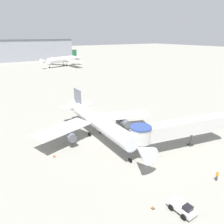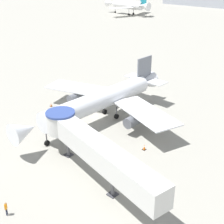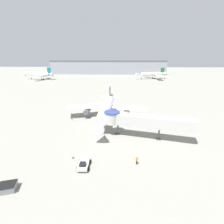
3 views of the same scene
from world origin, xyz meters
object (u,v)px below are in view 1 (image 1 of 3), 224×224
object	(u,v)px
main_airplane	(99,122)
background_jet_green_tail	(63,60)
traffic_cone_port_wing	(54,155)
traffic_cone_starboard_wing	(146,130)
pushback_tug_white	(183,208)
traffic_cone_apron_front	(153,207)
jet_bridge	(175,129)
ground_crew_marshaller	(217,175)

from	to	relation	value
main_airplane	background_jet_green_tail	size ratio (longest dim) A/B	0.92
traffic_cone_port_wing	traffic_cone_starboard_wing	bearing A→B (deg)	-1.45
main_airplane	traffic_cone_port_wing	bearing A→B (deg)	-167.15
pushback_tug_white	background_jet_green_tail	distance (m)	147.14
traffic_cone_apron_front	traffic_cone_port_wing	bearing A→B (deg)	108.66
jet_bridge	traffic_cone_port_wing	world-z (taller)	jet_bridge
traffic_cone_starboard_wing	traffic_cone_port_wing	xyz separation A→B (m)	(-22.63, 0.57, -0.07)
traffic_cone_starboard_wing	ground_crew_marshaller	size ratio (longest dim) A/B	0.48
jet_bridge	traffic_cone_starboard_wing	world-z (taller)	jet_bridge
main_airplane	ground_crew_marshaller	distance (m)	25.09
traffic_cone_apron_front	background_jet_green_tail	world-z (taller)	background_jet_green_tail
pushback_tug_white	traffic_cone_starboard_wing	xyz separation A→B (m)	(12.97, 22.07, -0.29)
traffic_cone_port_wing	traffic_cone_apron_front	xyz separation A→B (m)	(6.80, -20.12, -0.02)
pushback_tug_white	ground_crew_marshaller	distance (m)	9.99
main_airplane	background_jet_green_tail	world-z (taller)	background_jet_green_tail
traffic_cone_port_wing	ground_crew_marshaller	xyz separation A→B (m)	(19.53, -21.17, 0.67)
traffic_cone_apron_front	background_jet_green_tail	distance (m)	145.50
main_airplane	jet_bridge	world-z (taller)	main_airplane
traffic_cone_starboard_wing	traffic_cone_port_wing	size ratio (longest dim) A/B	1.18
ground_crew_marshaller	background_jet_green_tail	bearing A→B (deg)	-52.44
traffic_cone_apron_front	jet_bridge	bearing A→B (deg)	34.18
pushback_tug_white	traffic_cone_apron_front	bearing A→B (deg)	135.85
main_airplane	traffic_cone_starboard_wing	xyz separation A→B (m)	(11.29, -2.95, -3.40)
pushback_tug_white	traffic_cone_starboard_wing	bearing A→B (deg)	56.77
pushback_tug_white	background_jet_green_tail	world-z (taller)	background_jet_green_tail
ground_crew_marshaller	background_jet_green_tail	distance (m)	143.47
traffic_cone_port_wing	background_jet_green_tail	distance (m)	128.66
traffic_cone_apron_front	background_jet_green_tail	bearing A→B (deg)	73.76
jet_bridge	traffic_cone_apron_front	bearing A→B (deg)	-134.38
main_airplane	jet_bridge	bearing A→B (deg)	-50.24
pushback_tug_white	traffic_cone_port_wing	distance (m)	24.61
pushback_tug_white	traffic_cone_starboard_wing	size ratio (longest dim) A/B	4.52
jet_bridge	background_jet_green_tail	xyz separation A→B (m)	(26.04, 129.69, 0.39)
ground_crew_marshaller	background_jet_green_tail	world-z (taller)	background_jet_green_tail
jet_bridge	background_jet_green_tail	world-z (taller)	background_jet_green_tail
traffic_cone_port_wing	background_jet_green_tail	size ratio (longest dim) A/B	0.02
main_airplane	ground_crew_marshaller	world-z (taller)	main_airplane
main_airplane	traffic_cone_starboard_wing	size ratio (longest dim) A/B	37.54
main_airplane	ground_crew_marshaller	bearing A→B (deg)	-69.80
jet_bridge	traffic_cone_apron_front	xyz separation A→B (m)	(-14.63, -9.93, -4.22)
main_airplane	traffic_cone_apron_front	size ratio (longest dim) A/B	46.82
background_jet_green_tail	traffic_cone_apron_front	bearing A→B (deg)	-35.79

